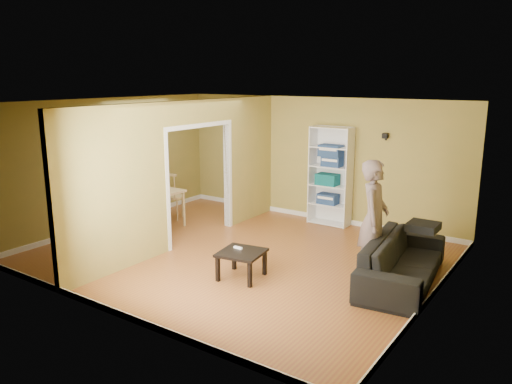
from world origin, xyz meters
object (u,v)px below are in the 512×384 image
(chair_near, at_px, (129,212))
(chair_left, at_px, (125,199))
(sofa, at_px, (403,254))
(bookshelf, at_px, (332,176))
(person, at_px, (374,209))
(dining_table, at_px, (151,193))
(chair_far, at_px, (172,195))
(coffee_table, at_px, (242,255))

(chair_near, bearing_deg, chair_left, 131.11)
(sofa, distance_m, bookshelf, 3.20)
(person, distance_m, dining_table, 4.74)
(bookshelf, bearing_deg, chair_far, -151.73)
(bookshelf, bearing_deg, chair_left, -148.85)
(bookshelf, bearing_deg, coffee_table, -86.86)
(coffee_table, height_order, chair_left, chair_left)
(coffee_table, bearing_deg, person, 37.75)
(sofa, distance_m, chair_left, 5.98)
(bookshelf, relative_size, chair_near, 2.31)
(coffee_table, distance_m, chair_far, 3.65)
(chair_far, bearing_deg, chair_left, 18.74)
(bookshelf, height_order, dining_table, bookshelf)
(sofa, xyz_separation_m, chair_left, (-5.98, -0.06, 0.02))
(dining_table, height_order, chair_far, chair_far)
(chair_left, bearing_deg, sofa, 92.88)
(chair_far, bearing_deg, bookshelf, -174.03)
(person, relative_size, chair_far, 2.07)
(coffee_table, height_order, chair_near, chair_near)
(coffee_table, xyz_separation_m, chair_near, (-3.12, 0.56, 0.08))
(sofa, bearing_deg, chair_far, 76.85)
(person, bearing_deg, chair_near, 85.33)
(sofa, xyz_separation_m, person, (-0.48, 0.00, 0.62))
(coffee_table, distance_m, dining_table, 3.37)
(chair_near, bearing_deg, chair_far, 80.52)
(bookshelf, bearing_deg, dining_table, -142.83)
(bookshelf, distance_m, chair_near, 4.14)
(bookshelf, xyz_separation_m, chair_far, (-2.98, -1.60, -0.50))
(sofa, relative_size, coffee_table, 3.64)
(sofa, xyz_separation_m, coffee_table, (-2.07, -1.23, -0.08))
(dining_table, bearing_deg, person, 0.54)
(chair_near, relative_size, chair_far, 0.85)
(sofa, distance_m, chair_near, 5.23)
(person, xyz_separation_m, chair_far, (-4.75, 0.59, -0.55))
(coffee_table, xyz_separation_m, dining_table, (-3.14, 1.19, 0.33))
(dining_table, height_order, chair_left, chair_left)
(person, bearing_deg, bookshelf, 26.31)
(person, distance_m, chair_near, 4.80)
(chair_left, distance_m, chair_far, 0.99)
(person, bearing_deg, dining_table, 77.81)
(sofa, distance_m, coffee_table, 2.41)
(sofa, distance_m, chair_far, 5.27)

